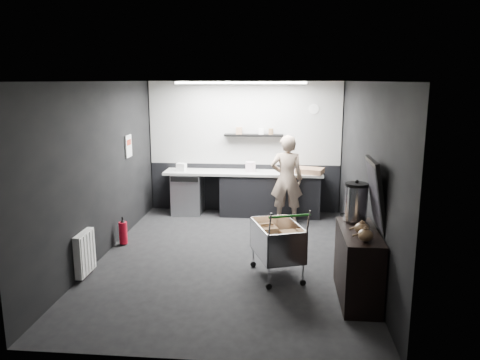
{
  "coord_description": "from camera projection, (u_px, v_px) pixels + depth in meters",
  "views": [
    {
      "loc": [
        0.79,
        -6.85,
        2.72
      ],
      "look_at": [
        0.12,
        0.4,
        1.16
      ],
      "focal_mm": 35.0,
      "sensor_mm": 36.0,
      "label": 1
    }
  ],
  "objects": [
    {
      "name": "dado_panel",
      "position": [
        244.0,
        187.0,
        9.86
      ],
      "size": [
        3.95,
        0.02,
        1.0
      ],
      "primitive_type": "cube",
      "color": "black",
      "rests_on": "wall_back"
    },
    {
      "name": "kitchen_wall_panel",
      "position": [
        244.0,
        123.0,
        9.58
      ],
      "size": [
        3.95,
        0.02,
        1.7
      ],
      "primitive_type": "cube",
      "color": "#B1B1AD",
      "rests_on": "wall_back"
    },
    {
      "name": "wall_right",
      "position": [
        365.0,
        175.0,
        6.85
      ],
      "size": [
        0.0,
        5.5,
        5.5
      ],
      "primitive_type": "plane",
      "rotation": [
        1.57,
        0.0,
        -1.57
      ],
      "color": "black",
      "rests_on": "floor"
    },
    {
      "name": "poster_red_band",
      "position": [
        129.0,
        142.0,
        8.41
      ],
      "size": [
        0.02,
        0.22,
        0.1
      ],
      "primitive_type": "cube",
      "color": "red",
      "rests_on": "poster"
    },
    {
      "name": "wall_left",
      "position": [
        101.0,
        171.0,
        7.2
      ],
      "size": [
        0.0,
        5.5,
        5.5
      ],
      "primitive_type": "plane",
      "rotation": [
        1.57,
        0.0,
        1.57
      ],
      "color": "black",
      "rests_on": "floor"
    },
    {
      "name": "person",
      "position": [
        287.0,
        179.0,
        8.97
      ],
      "size": [
        0.63,
        0.41,
        1.71
      ],
      "primitive_type": "imported",
      "rotation": [
        0.0,
        0.0,
        3.15
      ],
      "color": "beige",
      "rests_on": "floor"
    },
    {
      "name": "floor",
      "position": [
        230.0,
        258.0,
        7.31
      ],
      "size": [
        5.5,
        5.5,
        0.0
      ],
      "primitive_type": "plane",
      "color": "black",
      "rests_on": "ground"
    },
    {
      "name": "white_container",
      "position": [
        182.0,
        167.0,
        9.52
      ],
      "size": [
        0.21,
        0.18,
        0.16
      ],
      "primitive_type": "cube",
      "rotation": [
        0.0,
        0.0,
        -0.22
      ],
      "color": "white",
      "rests_on": "prep_counter"
    },
    {
      "name": "poster",
      "position": [
        129.0,
        146.0,
        8.43
      ],
      "size": [
        0.02,
        0.3,
        0.4
      ],
      "primitive_type": "cube",
      "color": "white",
      "rests_on": "wall_left"
    },
    {
      "name": "shopping_cart",
      "position": [
        277.0,
        243.0,
        6.53
      ],
      "size": [
        0.84,
        1.11,
        1.04
      ],
      "color": "silver",
      "rests_on": "floor"
    },
    {
      "name": "wall_clock",
      "position": [
        314.0,
        109.0,
        9.38
      ],
      "size": [
        0.2,
        0.03,
        0.2
      ],
      "primitive_type": "cylinder",
      "rotation": [
        1.57,
        0.0,
        0.0
      ],
      "color": "white",
      "rests_on": "wall_back"
    },
    {
      "name": "pink_tub",
      "position": [
        250.0,
        167.0,
        9.44
      ],
      "size": [
        0.2,
        0.2,
        0.2
      ],
      "primitive_type": "cylinder",
      "color": "white",
      "rests_on": "prep_counter"
    },
    {
      "name": "floating_shelf",
      "position": [
        254.0,
        135.0,
        9.5
      ],
      "size": [
        1.2,
        0.22,
        0.04
      ],
      "primitive_type": "cube",
      "color": "black",
      "rests_on": "wall_back"
    },
    {
      "name": "wall_front",
      "position": [
        196.0,
        230.0,
        4.35
      ],
      "size": [
        5.5,
        0.0,
        5.5
      ],
      "primitive_type": "plane",
      "rotation": [
        -1.57,
        0.0,
        0.0
      ],
      "color": "black",
      "rests_on": "floor"
    },
    {
      "name": "wall_back",
      "position": [
        244.0,
        147.0,
        9.7
      ],
      "size": [
        5.5,
        0.0,
        5.5
      ],
      "primitive_type": "plane",
      "rotation": [
        1.57,
        0.0,
        0.0
      ],
      "color": "black",
      "rests_on": "floor"
    },
    {
      "name": "prep_counter",
      "position": [
        250.0,
        193.0,
        9.56
      ],
      "size": [
        3.2,
        0.61,
        0.9
      ],
      "color": "black",
      "rests_on": "floor"
    },
    {
      "name": "cardboard_box",
      "position": [
        310.0,
        171.0,
        9.3
      ],
      "size": [
        0.61,
        0.52,
        0.1
      ],
      "primitive_type": "cube",
      "rotation": [
        0.0,
        0.0,
        -0.3
      ],
      "color": "#9E7354",
      "rests_on": "prep_counter"
    },
    {
      "name": "radiator",
      "position": [
        85.0,
        253.0,
        6.53
      ],
      "size": [
        0.1,
        0.5,
        0.6
      ],
      "primitive_type": "cube",
      "color": "white",
      "rests_on": "wall_left"
    },
    {
      "name": "ceiling",
      "position": [
        229.0,
        81.0,
        6.74
      ],
      "size": [
        5.5,
        5.5,
        0.0
      ],
      "primitive_type": "plane",
      "rotation": [
        3.14,
        0.0,
        0.0
      ],
      "color": "silver",
      "rests_on": "wall_back"
    },
    {
      "name": "sideboard",
      "position": [
        359.0,
        255.0,
        5.86
      ],
      "size": [
        0.51,
        1.19,
        1.79
      ],
      "color": "black",
      "rests_on": "floor"
    },
    {
      "name": "fire_extinguisher",
      "position": [
        123.0,
        232.0,
        7.84
      ],
      "size": [
        0.14,
        0.14,
        0.46
      ],
      "color": "red",
      "rests_on": "floor"
    },
    {
      "name": "ceiling_strip",
      "position": [
        241.0,
        83.0,
        8.55
      ],
      "size": [
        2.4,
        0.2,
        0.04
      ],
      "primitive_type": "cube",
      "color": "white",
      "rests_on": "ceiling"
    }
  ]
}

